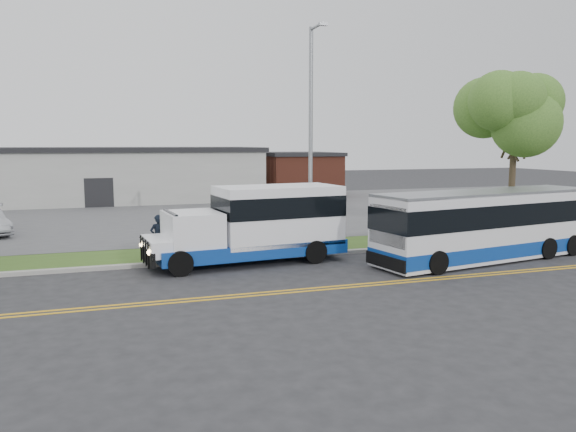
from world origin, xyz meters
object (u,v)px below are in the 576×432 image
object	(u,v)px
shuttle_bus	(260,222)
transit_bus	(486,225)
streetlight_near	(311,130)
pedestrian	(158,237)
tree_east	(515,112)

from	to	relation	value
shuttle_bus	transit_bus	xyz separation A→B (m)	(8.72, -2.47, -0.19)
streetlight_near	pedestrian	xyz separation A→B (m)	(-6.74, -0.83, -4.24)
streetlight_near	shuttle_bus	world-z (taller)	streetlight_near
streetlight_near	shuttle_bus	distance (m)	5.09
tree_east	shuttle_bus	world-z (taller)	tree_east
streetlight_near	pedestrian	world-z (taller)	streetlight_near
streetlight_near	transit_bus	world-z (taller)	streetlight_near
shuttle_bus	pedestrian	size ratio (longest dim) A/B	4.47
tree_east	streetlight_near	size ratio (longest dim) A/B	0.88
streetlight_near	pedestrian	bearing A→B (deg)	-173.00
tree_east	transit_bus	size ratio (longest dim) A/B	0.81
transit_bus	pedestrian	world-z (taller)	transit_bus
shuttle_bus	tree_east	bearing A→B (deg)	3.96
tree_east	shuttle_bus	size ratio (longest dim) A/B	1.04
streetlight_near	shuttle_bus	xyz separation A→B (m)	(-2.91, -2.05, -3.64)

